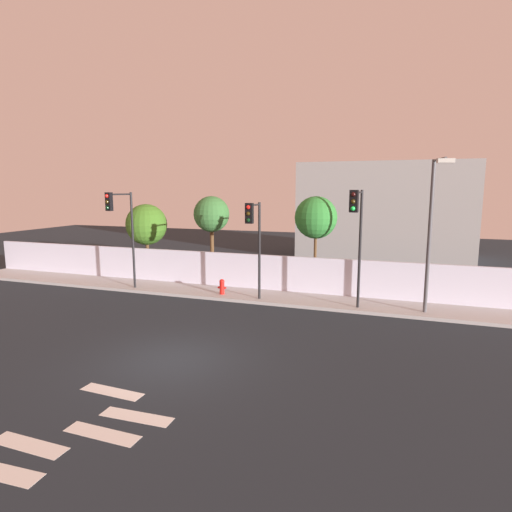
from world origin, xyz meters
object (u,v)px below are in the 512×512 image
traffic_light_center (121,219)px  roadside_tree_leftmost (146,225)px  traffic_light_right (254,230)px  street_lamp_curbside (432,224)px  traffic_light_left (357,224)px  fire_hydrant (222,286)px  roadside_tree_midright (316,218)px  roadside_tree_midleft (212,215)px

traffic_light_center → roadside_tree_leftmost: size_ratio=1.13×
traffic_light_right → street_lamp_curbside: bearing=4.5°
traffic_light_left → traffic_light_right: (-4.55, -0.04, -0.38)m
street_lamp_curbside → roadside_tree_leftmost: 15.79m
fire_hydrant → street_lamp_curbside: bearing=-1.4°
traffic_light_left → fire_hydrant: traffic_light_left is taller
street_lamp_curbside → roadside_tree_midright: (-5.35, 2.95, -0.05)m
traffic_light_left → fire_hydrant: bearing=173.2°
traffic_light_right → fire_hydrant: 3.63m
roadside_tree_leftmost → fire_hydrant: bearing=-24.2°
traffic_light_center → street_lamp_curbside: street_lamp_curbside is taller
traffic_light_right → fire_hydrant: size_ratio=6.00×
traffic_light_left → roadside_tree_leftmost: size_ratio=1.15×
street_lamp_curbside → fire_hydrant: bearing=178.6°
traffic_light_center → street_lamp_curbside: 14.57m
traffic_light_left → traffic_light_right: traffic_light_left is taller
traffic_light_right → roadside_tree_leftmost: size_ratio=1.03×
traffic_light_center → street_lamp_curbside: (14.55, 0.70, 0.11)m
traffic_light_right → street_lamp_curbside: 7.50m
street_lamp_curbside → fire_hydrant: size_ratio=8.35×
street_lamp_curbside → traffic_light_center: bearing=-177.2°
traffic_light_left → roadside_tree_leftmost: 13.07m
fire_hydrant → roadside_tree_midright: 5.92m
traffic_light_center → roadside_tree_midright: 9.90m
street_lamp_curbside → roadside_tree_midleft: 11.62m
traffic_light_left → traffic_light_right: bearing=-179.6°
traffic_light_right → traffic_light_center: bearing=-179.1°
traffic_light_center → fire_hydrant: size_ratio=6.59×
traffic_light_center → traffic_light_right: size_ratio=1.10×
fire_hydrant → roadside_tree_midright: (4.10, 2.72, 3.30)m
traffic_light_right → roadside_tree_midright: bearing=59.1°
roadside_tree_leftmost → traffic_light_right: bearing=-23.7°
roadside_tree_leftmost → roadside_tree_midleft: 4.32m
traffic_light_right → roadside_tree_leftmost: traffic_light_right is taller
street_lamp_curbside → roadside_tree_midright: street_lamp_curbside is taller
fire_hydrant → roadside_tree_leftmost: roadside_tree_leftmost is taller
roadside_tree_leftmost → roadside_tree_midright: (10.15, 0.00, 0.64)m
traffic_light_left → roadside_tree_leftmost: bearing=164.5°
traffic_light_left → fire_hydrant: size_ratio=6.75×
roadside_tree_leftmost → roadside_tree_midright: 10.17m
traffic_light_center → traffic_light_right: 7.10m
traffic_light_right → street_lamp_curbside: street_lamp_curbside is taller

